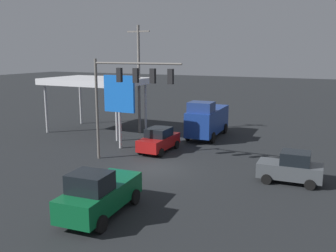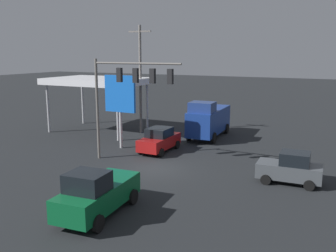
% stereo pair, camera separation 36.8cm
% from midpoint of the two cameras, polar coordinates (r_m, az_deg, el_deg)
% --- Properties ---
extents(ground_plane, '(200.00, 200.00, 0.00)m').
position_cam_midpoint_polar(ground_plane, '(25.93, -2.33, -6.50)').
color(ground_plane, black).
extents(traffic_signal_assembly, '(6.88, 0.43, 7.43)m').
position_cam_midpoint_polar(traffic_signal_assembly, '(26.38, -6.53, 6.20)').
color(traffic_signal_assembly, slate).
rests_on(traffic_signal_assembly, ground).
extents(utility_pole, '(2.40, 0.26, 10.41)m').
position_cam_midpoint_polar(utility_pole, '(36.70, -4.74, 7.42)').
color(utility_pole, slate).
rests_on(utility_pole, ground).
extents(gas_station_canopy, '(9.46, 6.57, 5.37)m').
position_cam_midpoint_polar(gas_station_canopy, '(38.01, -11.22, 6.62)').
color(gas_station_canopy, silver).
rests_on(gas_station_canopy, ground).
extents(price_sign, '(2.79, 0.27, 6.05)m').
position_cam_midpoint_polar(price_sign, '(30.82, -7.77, 4.48)').
color(price_sign, '#B7B7BC').
rests_on(price_sign, ground).
extents(delivery_truck, '(2.83, 6.91, 3.58)m').
position_cam_midpoint_polar(delivery_truck, '(35.13, 5.69, 0.99)').
color(delivery_truck, navy).
rests_on(delivery_truck, ground).
extents(pickup_parked, '(2.57, 5.34, 2.40)m').
position_cam_midpoint_polar(pickup_parked, '(18.79, -11.01, -10.12)').
color(pickup_parked, '#0C592D').
rests_on(pickup_parked, ground).
extents(hatchback_crossing, '(3.87, 2.10, 1.97)m').
position_cam_midpoint_polar(hatchback_crossing, '(24.10, 17.82, -6.07)').
color(hatchback_crossing, '#474C51').
rests_on(hatchback_crossing, ground).
extents(sedan_far, '(2.07, 4.41, 1.93)m').
position_cam_midpoint_polar(sedan_far, '(30.12, -1.75, -2.11)').
color(sedan_far, maroon).
rests_on(sedan_far, ground).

